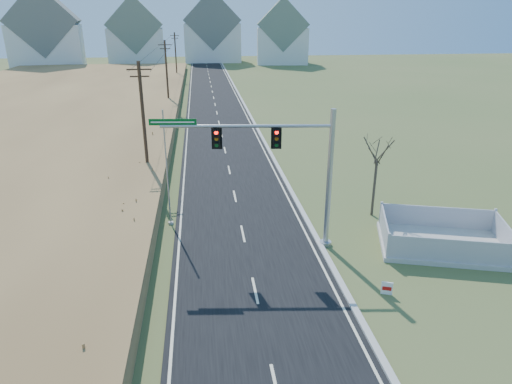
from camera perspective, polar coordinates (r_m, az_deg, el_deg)
name	(u,v)px	position (r m, az deg, el deg)	size (l,w,h in m)	color
ground	(250,269)	(23.58, -0.71, -9.65)	(260.00, 260.00, 0.00)	#4B5C2C
road	(214,100)	(71.18, -5.26, 11.38)	(8.00, 180.00, 0.06)	black
curb	(241,99)	(71.42, -1.87, 11.54)	(0.30, 180.00, 0.18)	#B2AFA8
reed_marsh	(26,113)	(64.97, -26.85, 8.83)	(38.00, 110.00, 1.30)	#AC844D
utility_pole_near	(144,120)	(36.15, -13.88, 8.78)	(1.80, 0.26, 9.00)	#422D1E
utility_pole_mid	(167,73)	(65.68, -11.09, 14.37)	(1.80, 0.26, 9.00)	#422D1E
utility_pole_far	(176,55)	(95.50, -10.00, 16.47)	(1.80, 0.26, 9.00)	#422D1E
condo_nw	(46,35)	(125.42, -24.81, 17.39)	(17.69, 13.38, 19.05)	silver
condo_nnw	(136,36)	(129.19, -14.81, 18.29)	(14.93, 11.17, 17.03)	silver
condo_n	(212,33)	(132.26, -5.51, 19.20)	(15.27, 10.20, 18.54)	silver
condo_ne	(282,37)	(126.19, 3.29, 18.81)	(14.12, 10.51, 16.52)	silver
traffic_signal_mast	(294,166)	(24.14, 4.80, 3.26)	(9.63, 1.39, 7.71)	#9EA0A5
fence_enclosure	(442,242)	(27.58, 22.26, -5.83)	(7.74, 6.30, 1.54)	#B7B5AD
open_sign	(387,288)	(22.32, 16.04, -11.49)	(0.50, 0.23, 0.64)	white
flagpole	(168,181)	(27.78, -10.98, 1.37)	(0.32, 0.32, 7.14)	#B7B5AD
bare_tree	(378,149)	(29.09, 15.02, 5.21)	(2.07, 2.07, 5.50)	#4C3F33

